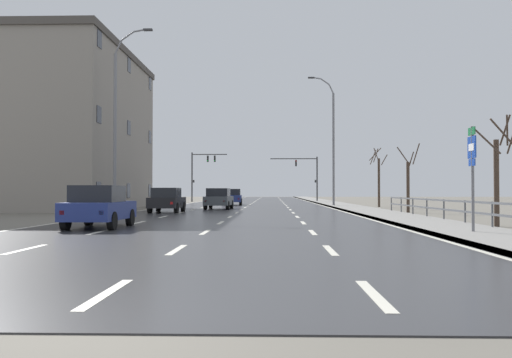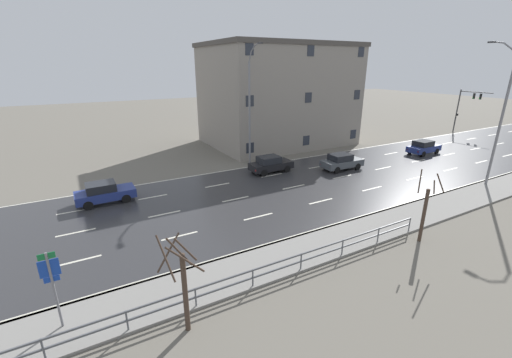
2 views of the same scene
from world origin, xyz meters
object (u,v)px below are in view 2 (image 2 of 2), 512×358
street_lamp_midground (500,119)px  car_distant (271,164)px  street_lamp_left_bank (250,109)px  traffic_signal_left (466,104)px  car_near_right (342,162)px  car_far_right (104,192)px  brick_building (278,95)px  highway_sign (52,281)px  car_mid_centre (424,147)px

street_lamp_midground → car_distant: bearing=-130.3°
street_lamp_left_bank → traffic_signal_left: size_ratio=1.85×
traffic_signal_left → car_distant: traffic_signal_left is taller
car_near_right → car_far_right: 21.11m
traffic_signal_left → car_far_right: 49.62m
street_lamp_left_bank → brick_building: 11.08m
highway_sign → car_mid_centre: bearing=105.5°
car_distant → brick_building: (-10.62, 7.54, 5.29)m
car_distant → car_near_right: bearing=67.7°
street_lamp_midground → highway_sign: street_lamp_midground is taller
street_lamp_midground → traffic_signal_left: 25.36m
car_mid_centre → car_near_right: bearing=-92.5°
street_lamp_left_bank → traffic_signal_left: 35.47m
car_near_right → car_far_right: (-2.38, -20.97, 0.00)m
car_near_right → car_distant: bearing=-110.1°
brick_building → car_near_right: bearing=-4.7°
car_distant → traffic_signal_left: bearing=94.0°
street_lamp_midground → car_mid_centre: 11.36m
street_lamp_midground → car_distant: (-11.90, -14.02, -4.83)m
street_lamp_left_bank → highway_sign: (15.85, -16.83, -3.50)m
traffic_signal_left → car_mid_centre: 17.30m
highway_sign → car_distant: 21.62m
car_far_right → car_distant: (-0.27, 14.52, 0.00)m
car_near_right → car_distant: same height
car_mid_centre → traffic_signal_left: bearing=105.9°
street_lamp_midground → car_far_right: (-11.63, -28.54, -4.83)m
traffic_signal_left → car_mid_centre: traffic_signal_left is taller
car_mid_centre → car_near_right: size_ratio=1.00×
brick_building → car_distant: bearing=-35.4°
car_distant → street_lamp_left_bank: bearing=-170.1°
traffic_signal_left → brick_building: (-8.20, -27.37, 1.85)m
street_lamp_midground → car_near_right: (-9.25, -7.56, -4.83)m
street_lamp_left_bank → brick_building: brick_building is taller
traffic_signal_left → brick_building: size_ratio=0.36×
street_lamp_left_bank → car_mid_centre: street_lamp_left_bank is taller
highway_sign → car_far_right: bearing=167.3°
street_lamp_midground → car_far_right: street_lamp_midground is taller
car_mid_centre → car_far_right: (-2.51, -33.29, 0.00)m
street_lamp_midground → car_mid_centre: (-9.12, 4.75, -4.83)m
street_lamp_left_bank → traffic_signal_left: street_lamp_left_bank is taller
street_lamp_left_bank → car_far_right: bearing=-76.7°
car_far_right → brick_building: bearing=115.5°
car_mid_centre → car_distant: same height
car_mid_centre → street_lamp_left_bank: bearing=-108.7°
brick_building → highway_sign: bearing=-46.7°
highway_sign → street_lamp_midground: bearing=91.7°
street_lamp_left_bank → car_near_right: size_ratio=2.77×
highway_sign → car_mid_centre: (-10.04, 36.13, -1.36)m
car_distant → car_far_right: bearing=-88.8°
street_lamp_left_bank → highway_sign: 23.39m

